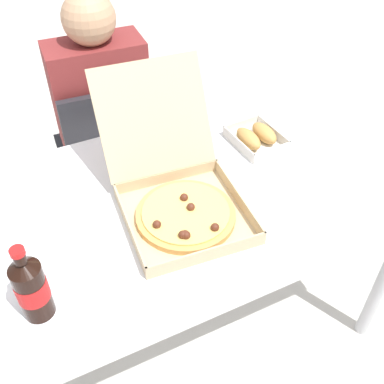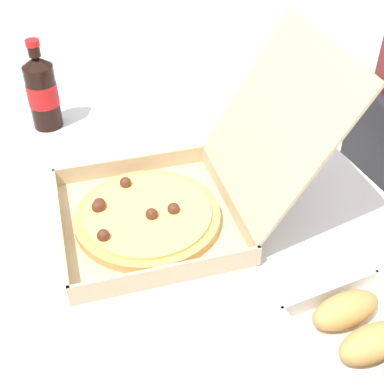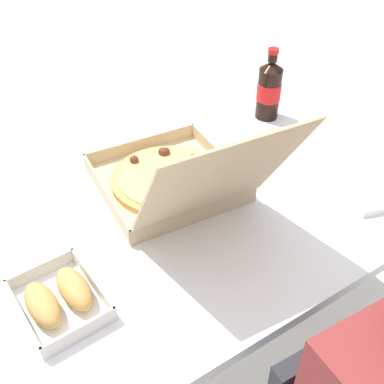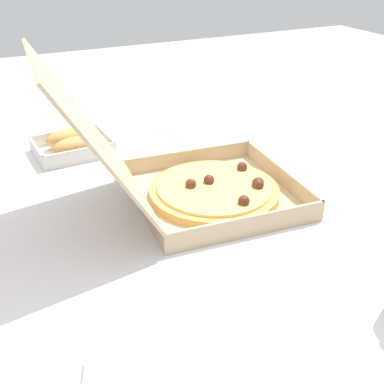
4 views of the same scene
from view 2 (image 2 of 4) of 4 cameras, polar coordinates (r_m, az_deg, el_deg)
dining_table at (r=1.07m, az=0.46°, el=-5.85°), size 1.45×0.80×0.74m
pizza_box_open at (r=0.99m, az=-2.46°, el=-0.85°), size 0.38×0.54×0.34m
bread_side_box at (r=0.85m, az=18.08°, el=-14.24°), size 0.16×0.20×0.06m
cola_bottle at (r=1.31m, az=-16.37°, el=10.70°), size 0.07×0.07×0.22m
napkin_pile at (r=1.41m, az=3.51°, el=10.45°), size 0.14×0.14×0.02m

